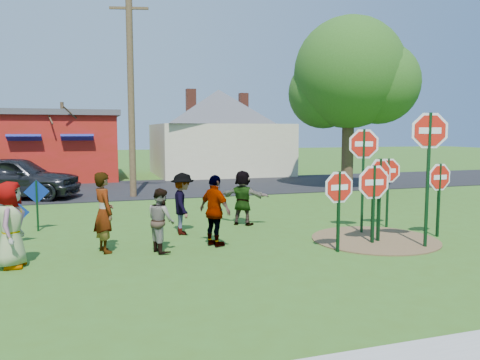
{
  "coord_description": "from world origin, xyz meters",
  "views": [
    {
      "loc": [
        -2.36,
        -11.14,
        2.78
      ],
      "look_at": [
        1.56,
        1.16,
        1.42
      ],
      "focal_mm": 35.0,
      "sensor_mm": 36.0,
      "label": 1
    }
  ],
  "objects_px": {
    "stop_sign_c": "(429,148)",
    "person_a": "(11,225)",
    "utility_pole": "(131,86)",
    "leafy_tree": "(352,79)",
    "stop_sign_a": "(339,194)",
    "stop_sign_b": "(363,154)",
    "suv": "(14,177)",
    "person_b": "(104,212)",
    "stop_sign_d": "(388,176)"
  },
  "relations": [
    {
      "from": "stop_sign_c",
      "to": "person_a",
      "type": "height_order",
      "value": "stop_sign_c"
    },
    {
      "from": "utility_pole",
      "to": "leafy_tree",
      "type": "bearing_deg",
      "value": -1.83
    },
    {
      "from": "utility_pole",
      "to": "stop_sign_a",
      "type": "bearing_deg",
      "value": -70.62
    },
    {
      "from": "stop_sign_b",
      "to": "suv",
      "type": "xyz_separation_m",
      "value": [
        -9.96,
        9.84,
        -1.26
      ]
    },
    {
      "from": "stop_sign_a",
      "to": "utility_pole",
      "type": "distance_m",
      "value": 11.66
    },
    {
      "from": "stop_sign_b",
      "to": "person_b",
      "type": "xyz_separation_m",
      "value": [
        -6.73,
        0.06,
        -1.24
      ]
    },
    {
      "from": "stop_sign_a",
      "to": "stop_sign_c",
      "type": "height_order",
      "value": "stop_sign_c"
    },
    {
      "from": "stop_sign_c",
      "to": "stop_sign_b",
      "type": "bearing_deg",
      "value": 129.34
    },
    {
      "from": "suv",
      "to": "utility_pole",
      "type": "distance_m",
      "value": 6.01
    },
    {
      "from": "stop_sign_d",
      "to": "leafy_tree",
      "type": "height_order",
      "value": "leafy_tree"
    },
    {
      "from": "stop_sign_c",
      "to": "leafy_tree",
      "type": "height_order",
      "value": "leafy_tree"
    },
    {
      "from": "stop_sign_a",
      "to": "stop_sign_b",
      "type": "xyz_separation_m",
      "value": [
        1.6,
        1.55,
        0.81
      ]
    },
    {
      "from": "stop_sign_b",
      "to": "leafy_tree",
      "type": "height_order",
      "value": "leafy_tree"
    },
    {
      "from": "stop_sign_b",
      "to": "stop_sign_c",
      "type": "height_order",
      "value": "stop_sign_c"
    },
    {
      "from": "person_a",
      "to": "stop_sign_b",
      "type": "bearing_deg",
      "value": -79.36
    },
    {
      "from": "utility_pole",
      "to": "leafy_tree",
      "type": "xyz_separation_m",
      "value": [
        10.11,
        -0.32,
        0.58
      ]
    },
    {
      "from": "stop_sign_b",
      "to": "suv",
      "type": "height_order",
      "value": "stop_sign_b"
    },
    {
      "from": "person_b",
      "to": "suv",
      "type": "bearing_deg",
      "value": 0.45
    },
    {
      "from": "stop_sign_c",
      "to": "utility_pole",
      "type": "relative_size",
      "value": 0.38
    },
    {
      "from": "person_b",
      "to": "utility_pole",
      "type": "bearing_deg",
      "value": -26.77
    },
    {
      "from": "leafy_tree",
      "to": "stop_sign_a",
      "type": "bearing_deg",
      "value": -122.0
    },
    {
      "from": "person_a",
      "to": "person_b",
      "type": "bearing_deg",
      "value": -62.87
    },
    {
      "from": "person_a",
      "to": "leafy_tree",
      "type": "bearing_deg",
      "value": -48.7
    },
    {
      "from": "stop_sign_b",
      "to": "stop_sign_c",
      "type": "distance_m",
      "value": 1.94
    },
    {
      "from": "stop_sign_d",
      "to": "suv",
      "type": "height_order",
      "value": "stop_sign_d"
    },
    {
      "from": "stop_sign_d",
      "to": "suv",
      "type": "distance_m",
      "value": 14.53
    },
    {
      "from": "stop_sign_a",
      "to": "stop_sign_c",
      "type": "distance_m",
      "value": 2.44
    },
    {
      "from": "suv",
      "to": "stop_sign_b",
      "type": "bearing_deg",
      "value": -117.69
    },
    {
      "from": "stop_sign_c",
      "to": "stop_sign_d",
      "type": "height_order",
      "value": "stop_sign_c"
    },
    {
      "from": "stop_sign_d",
      "to": "person_a",
      "type": "height_order",
      "value": "stop_sign_d"
    },
    {
      "from": "stop_sign_c",
      "to": "person_b",
      "type": "bearing_deg",
      "value": -172.95
    },
    {
      "from": "stop_sign_a",
      "to": "suv",
      "type": "bearing_deg",
      "value": 123.12
    },
    {
      "from": "stop_sign_a",
      "to": "stop_sign_b",
      "type": "distance_m",
      "value": 2.37
    },
    {
      "from": "stop_sign_a",
      "to": "person_b",
      "type": "height_order",
      "value": "stop_sign_a"
    },
    {
      "from": "stop_sign_c",
      "to": "suv",
      "type": "distance_m",
      "value": 15.8
    },
    {
      "from": "stop_sign_d",
      "to": "person_a",
      "type": "bearing_deg",
      "value": -160.86
    },
    {
      "from": "stop_sign_b",
      "to": "stop_sign_c",
      "type": "bearing_deg",
      "value": -52.46
    },
    {
      "from": "leafy_tree",
      "to": "utility_pole",
      "type": "bearing_deg",
      "value": 178.17
    },
    {
      "from": "stop_sign_c",
      "to": "stop_sign_d",
      "type": "bearing_deg",
      "value": 97.96
    },
    {
      "from": "stop_sign_a",
      "to": "stop_sign_c",
      "type": "bearing_deg",
      "value": -10.52
    },
    {
      "from": "stop_sign_b",
      "to": "stop_sign_d",
      "type": "xyz_separation_m",
      "value": [
        1.15,
        0.51,
        -0.66
      ]
    },
    {
      "from": "person_a",
      "to": "stop_sign_d",
      "type": "bearing_deg",
      "value": -76.91
    },
    {
      "from": "stop_sign_d",
      "to": "person_b",
      "type": "bearing_deg",
      "value": -164.32
    },
    {
      "from": "stop_sign_a",
      "to": "suv",
      "type": "height_order",
      "value": "stop_sign_a"
    },
    {
      "from": "stop_sign_b",
      "to": "utility_pole",
      "type": "height_order",
      "value": "utility_pole"
    },
    {
      "from": "person_a",
      "to": "person_b",
      "type": "relative_size",
      "value": 0.96
    },
    {
      "from": "stop_sign_b",
      "to": "utility_pole",
      "type": "relative_size",
      "value": 0.34
    },
    {
      "from": "stop_sign_a",
      "to": "stop_sign_b",
      "type": "bearing_deg",
      "value": 40.88
    },
    {
      "from": "stop_sign_b",
      "to": "suv",
      "type": "bearing_deg",
      "value": 155.07
    },
    {
      "from": "stop_sign_d",
      "to": "stop_sign_c",
      "type": "bearing_deg",
      "value": -91.16
    }
  ]
}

